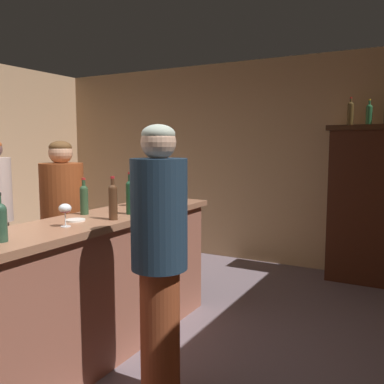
{
  "coord_description": "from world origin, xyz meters",
  "views": [
    {
      "loc": [
        2.47,
        -1.87,
        1.6
      ],
      "look_at": [
        1.02,
        0.78,
        1.26
      ],
      "focal_mm": 38.91,
      "sensor_mm": 36.0,
      "label": 1
    }
  ],
  "objects_px": {
    "wine_bottle_syrah": "(130,196)",
    "display_bottle_midleft": "(369,114)",
    "patron_tall": "(63,223)",
    "bar_counter": "(77,294)",
    "display_cabinet": "(374,202)",
    "wine_glass_front": "(130,194)",
    "bartender": "(159,252)",
    "wine_glass_mid": "(65,209)",
    "wine_bottle_malbec": "(84,198)",
    "display_bottle_left": "(350,112)",
    "wine_bottle_rose": "(0,220)",
    "cheese_plate": "(75,220)",
    "wine_bottle_pinot": "(113,200)"
  },
  "relations": [
    {
      "from": "wine_bottle_malbec",
      "to": "wine_glass_mid",
      "type": "distance_m",
      "value": 0.49
    },
    {
      "from": "bartender",
      "to": "wine_bottle_syrah",
      "type": "bearing_deg",
      "value": -32.01
    },
    {
      "from": "display_cabinet",
      "to": "bartender",
      "type": "relative_size",
      "value": 1.06
    },
    {
      "from": "display_bottle_left",
      "to": "wine_bottle_rose",
      "type": "bearing_deg",
      "value": -109.85
    },
    {
      "from": "wine_bottle_syrah",
      "to": "wine_bottle_malbec",
      "type": "xyz_separation_m",
      "value": [
        -0.31,
        -0.18,
        -0.02
      ]
    },
    {
      "from": "wine_bottle_malbec",
      "to": "wine_bottle_pinot",
      "type": "bearing_deg",
      "value": -12.06
    },
    {
      "from": "wine_bottle_pinot",
      "to": "cheese_plate",
      "type": "bearing_deg",
      "value": -140.98
    },
    {
      "from": "cheese_plate",
      "to": "wine_bottle_pinot",
      "type": "bearing_deg",
      "value": 39.02
    },
    {
      "from": "display_bottle_midleft",
      "to": "wine_glass_mid",
      "type": "bearing_deg",
      "value": -115.68
    },
    {
      "from": "wine_bottle_syrah",
      "to": "wine_glass_mid",
      "type": "relative_size",
      "value": 2.13
    },
    {
      "from": "cheese_plate",
      "to": "wine_glass_front",
      "type": "bearing_deg",
      "value": 97.68
    },
    {
      "from": "display_cabinet",
      "to": "cheese_plate",
      "type": "bearing_deg",
      "value": -119.85
    },
    {
      "from": "bar_counter",
      "to": "display_cabinet",
      "type": "bearing_deg",
      "value": 60.94
    },
    {
      "from": "display_bottle_midleft",
      "to": "display_cabinet",
      "type": "bearing_deg",
      "value": 0.0
    },
    {
      "from": "wine_bottle_pinot",
      "to": "patron_tall",
      "type": "distance_m",
      "value": 0.99
    },
    {
      "from": "display_bottle_left",
      "to": "wine_bottle_malbec",
      "type": "bearing_deg",
      "value": -119.63
    },
    {
      "from": "wine_bottle_rose",
      "to": "wine_glass_mid",
      "type": "relative_size",
      "value": 1.79
    },
    {
      "from": "wine_glass_front",
      "to": "display_bottle_left",
      "type": "xyz_separation_m",
      "value": [
        1.51,
        2.18,
        0.8
      ]
    },
    {
      "from": "wine_glass_front",
      "to": "bartender",
      "type": "distance_m",
      "value": 1.28
    },
    {
      "from": "wine_bottle_pinot",
      "to": "cheese_plate",
      "type": "height_order",
      "value": "wine_bottle_pinot"
    },
    {
      "from": "patron_tall",
      "to": "cheese_plate",
      "type": "bearing_deg",
      "value": -12.18
    },
    {
      "from": "bar_counter",
      "to": "display_bottle_left",
      "type": "xyz_separation_m",
      "value": [
        1.38,
        3.0,
        1.43
      ]
    },
    {
      "from": "wine_bottle_syrah",
      "to": "patron_tall",
      "type": "relative_size",
      "value": 0.2
    },
    {
      "from": "bartender",
      "to": "display_bottle_midleft",
      "type": "bearing_deg",
      "value": -96.42
    },
    {
      "from": "display_bottle_left",
      "to": "bartender",
      "type": "height_order",
      "value": "display_bottle_left"
    },
    {
      "from": "wine_bottle_syrah",
      "to": "bar_counter",
      "type": "bearing_deg",
      "value": -106.24
    },
    {
      "from": "wine_bottle_syrah",
      "to": "display_bottle_midleft",
      "type": "distance_m",
      "value": 3.01
    },
    {
      "from": "display_cabinet",
      "to": "display_bottle_left",
      "type": "relative_size",
      "value": 5.68
    },
    {
      "from": "bar_counter",
      "to": "wine_bottle_malbec",
      "type": "relative_size",
      "value": 10.4
    },
    {
      "from": "display_cabinet",
      "to": "wine_bottle_pinot",
      "type": "height_order",
      "value": "display_cabinet"
    },
    {
      "from": "wine_bottle_malbec",
      "to": "wine_bottle_pinot",
      "type": "height_order",
      "value": "wine_bottle_pinot"
    },
    {
      "from": "cheese_plate",
      "to": "display_bottle_left",
      "type": "relative_size",
      "value": 0.44
    },
    {
      "from": "wine_bottle_malbec",
      "to": "patron_tall",
      "type": "bearing_deg",
      "value": 152.04
    },
    {
      "from": "wine_glass_front",
      "to": "wine_glass_mid",
      "type": "height_order",
      "value": "wine_glass_mid"
    },
    {
      "from": "wine_bottle_malbec",
      "to": "wine_bottle_rose",
      "type": "xyz_separation_m",
      "value": [
        0.23,
        -0.92,
        -0.01
      ]
    },
    {
      "from": "wine_bottle_rose",
      "to": "wine_bottle_malbec",
      "type": "bearing_deg",
      "value": 104.35
    },
    {
      "from": "bar_counter",
      "to": "bartender",
      "type": "height_order",
      "value": "bartender"
    },
    {
      "from": "patron_tall",
      "to": "display_bottle_midleft",
      "type": "bearing_deg",
      "value": 73.03
    },
    {
      "from": "bar_counter",
      "to": "display_cabinet",
      "type": "xyz_separation_m",
      "value": [
        1.67,
        3.0,
        0.41
      ]
    },
    {
      "from": "wine_glass_mid",
      "to": "display_bottle_midleft",
      "type": "xyz_separation_m",
      "value": [
        1.51,
        3.15,
        0.77
      ]
    },
    {
      "from": "bartender",
      "to": "wine_glass_mid",
      "type": "bearing_deg",
      "value": 15.05
    },
    {
      "from": "bartender",
      "to": "wine_bottle_malbec",
      "type": "bearing_deg",
      "value": -12.1
    },
    {
      "from": "wine_bottle_malbec",
      "to": "bartender",
      "type": "relative_size",
      "value": 0.17
    },
    {
      "from": "wine_bottle_rose",
      "to": "bartender",
      "type": "bearing_deg",
      "value": 39.48
    },
    {
      "from": "wine_bottle_rose",
      "to": "display_bottle_left",
      "type": "bearing_deg",
      "value": 70.15
    },
    {
      "from": "wine_glass_mid",
      "to": "display_cabinet",
      "type": "bearing_deg",
      "value": 62.95
    },
    {
      "from": "wine_glass_mid",
      "to": "patron_tall",
      "type": "bearing_deg",
      "value": 137.04
    },
    {
      "from": "wine_glass_mid",
      "to": "display_bottle_left",
      "type": "bearing_deg",
      "value": 67.33
    },
    {
      "from": "wine_glass_mid",
      "to": "bartender",
      "type": "bearing_deg",
      "value": 6.46
    },
    {
      "from": "bar_counter",
      "to": "wine_bottle_syrah",
      "type": "relative_size",
      "value": 9.03
    }
  ]
}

